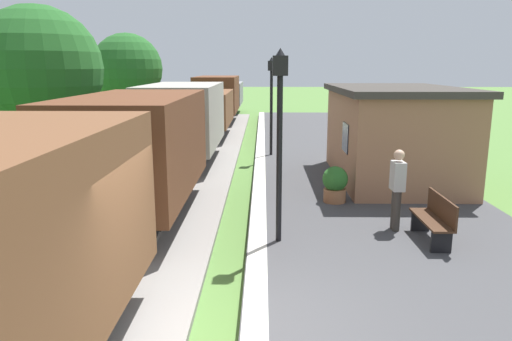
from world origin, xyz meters
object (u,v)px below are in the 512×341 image
lamp_post_near (280,111)px  tree_trackside_far (39,69)px  freight_train (193,116)px  person_waiting (397,187)px  station_hut (393,133)px  potted_planter (335,184)px  tree_field_left (127,69)px  lamp_post_far (271,88)px  bench_near_hut (435,218)px

lamp_post_near → tree_trackside_far: (-7.42, 6.45, 0.73)m
freight_train → person_waiting: 11.74m
station_hut → tree_trackside_far: bearing=174.5°
potted_planter → tree_field_left: bearing=125.8°
person_waiting → tree_trackside_far: bearing=-31.1°
freight_train → tree_field_left: size_ratio=7.60×
lamp_post_far → person_waiting: bearing=-74.1°
potted_planter → tree_trackside_far: size_ratio=0.17×
lamp_post_far → lamp_post_near: bearing=-90.0°
tree_field_left → lamp_post_far: bearing=-35.8°
freight_train → tree_field_left: (-3.58, 3.32, 1.88)m
freight_train → tree_trackside_far: size_ratio=7.11×
lamp_post_far → tree_trackside_far: bearing=-158.4°
lamp_post_near → lamp_post_far: bearing=90.0°
bench_near_hut → tree_field_left: size_ratio=0.29×
lamp_post_far → tree_trackside_far: tree_trackside_far is taller
tree_trackside_far → tree_field_left: 7.86m
station_hut → potted_planter: size_ratio=6.33×
freight_train → tree_trackside_far: tree_trackside_far is taller
lamp_post_near → tree_trackside_far: tree_trackside_far is taller
lamp_post_near → lamp_post_far: same height
tree_trackside_far → bench_near_hut: bearing=-31.6°
bench_near_hut → lamp_post_far: bearing=108.0°
station_hut → person_waiting: (-1.12, -4.69, -0.47)m
tree_field_left → potted_planter: bearing=-54.2°
bench_near_hut → station_hut: bearing=84.3°
freight_train → potted_planter: freight_train is taller
person_waiting → tree_field_left: tree_field_left is taller
station_hut → lamp_post_far: size_ratio=1.57×
freight_train → station_hut: station_hut is taller
potted_planter → lamp_post_near: bearing=-118.3°
bench_near_hut → lamp_post_near: (-3.05, -0.01, 2.08)m
lamp_post_far → tree_field_left: 8.40m
potted_planter → lamp_post_far: (-1.51, 6.59, 2.08)m
station_hut → lamp_post_near: (-3.59, -5.38, 1.15)m
tree_trackside_far → lamp_post_far: bearing=21.6°
station_hut → bench_near_hut: bearing=-95.7°
freight_train → tree_trackside_far: (-4.21, -4.51, 1.93)m
bench_near_hut → potted_planter: (-1.54, 2.79, 0.00)m
station_hut → bench_near_hut: size_ratio=3.87×
person_waiting → potted_planter: bearing=-66.2°
station_hut → lamp_post_near: bearing=-123.7°
lamp_post_near → person_waiting: bearing=15.7°
bench_near_hut → person_waiting: bearing=130.1°
potted_planter → station_hut: bearing=51.1°
bench_near_hut → tree_trackside_far: size_ratio=0.27×
lamp_post_near → potted_planter: bearing=61.7°
bench_near_hut → tree_field_left: (-9.84, 14.28, 2.76)m
potted_planter → lamp_post_near: 3.80m
bench_near_hut → potted_planter: bearing=118.9°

